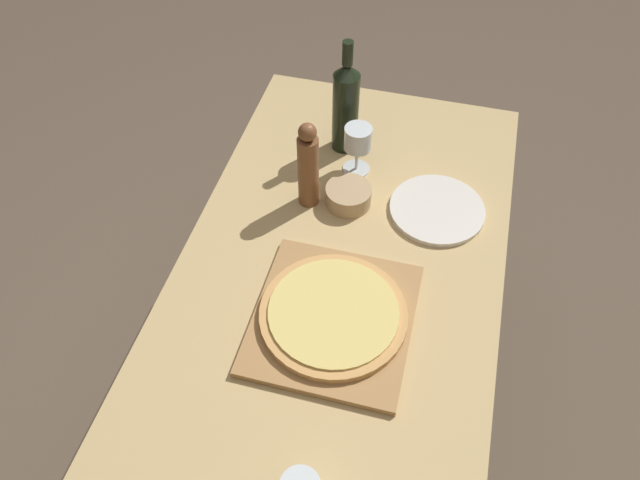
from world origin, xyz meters
TOP-DOWN VIEW (x-y plane):
  - ground_plane at (0.00, 0.00)m, footprint 12.00×12.00m
  - dining_table at (0.00, 0.00)m, footprint 0.76×1.53m
  - cutting_board at (0.02, -0.09)m, footprint 0.35×0.37m
  - pizza at (0.02, -0.09)m, footprint 0.33×0.33m
  - wine_bottle at (-0.09, 0.49)m, footprint 0.07×0.07m
  - pepper_mill at (-0.13, 0.25)m, footprint 0.05×0.05m
  - wine_glass at (-0.03, 0.40)m, footprint 0.07×0.07m
  - small_bowl at (-0.03, 0.27)m, footprint 0.12×0.12m
  - dinner_plate at (0.20, 0.30)m, footprint 0.24×0.24m

SIDE VIEW (x-z plane):
  - ground_plane at x=0.00m, z-range 0.00..0.00m
  - dining_table at x=0.00m, z-range 0.28..1.04m
  - dinner_plate at x=0.20m, z-range 0.76..0.78m
  - cutting_board at x=0.02m, z-range 0.76..0.78m
  - small_bowl at x=-0.03m, z-range 0.76..0.81m
  - pizza at x=0.02m, z-range 0.78..0.80m
  - wine_glass at x=-0.03m, z-range 0.79..0.94m
  - pepper_mill at x=-0.13m, z-range 0.76..1.01m
  - wine_bottle at x=-0.09m, z-range 0.74..1.07m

